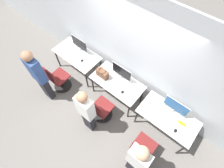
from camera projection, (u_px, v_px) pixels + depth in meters
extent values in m
plane|color=slate|center=(109.00, 104.00, 4.66)|extent=(20.00, 20.00, 0.00)
cube|color=#B7BCC1|center=(131.00, 51.00, 3.79)|extent=(12.00, 0.05, 2.80)
cube|color=silver|center=(77.00, 54.00, 4.67)|extent=(1.27, 0.67, 0.02)
cylinder|color=black|center=(57.00, 58.00, 5.05)|extent=(0.04, 0.04, 0.69)
cylinder|color=black|center=(87.00, 80.00, 4.66)|extent=(0.04, 0.04, 0.69)
cylinder|color=black|center=(72.00, 47.00, 5.29)|extent=(0.04, 0.04, 0.69)
cylinder|color=black|center=(101.00, 67.00, 4.89)|extent=(0.04, 0.04, 0.69)
cylinder|color=#B2B2B7|center=(81.00, 50.00, 4.72)|extent=(0.18, 0.18, 0.01)
cylinder|color=#B2B2B7|center=(80.00, 49.00, 4.67)|extent=(0.04, 0.04, 0.09)
cube|color=#B2B2B7|center=(79.00, 43.00, 4.51)|extent=(0.53, 0.01, 0.33)
cube|color=black|center=(79.00, 44.00, 4.50)|extent=(0.51, 0.01, 0.31)
cube|color=silver|center=(74.00, 55.00, 4.62)|extent=(0.41, 0.15, 0.02)
ellipsoid|color=black|center=(82.00, 60.00, 4.52)|extent=(0.06, 0.09, 0.03)
cylinder|color=black|center=(63.00, 85.00, 4.95)|extent=(0.48, 0.48, 0.03)
cylinder|color=black|center=(61.00, 81.00, 4.77)|extent=(0.04, 0.04, 0.40)
cube|color=maroon|center=(59.00, 77.00, 4.58)|extent=(0.44, 0.44, 0.05)
cube|color=maroon|center=(50.00, 76.00, 4.29)|extent=(0.40, 0.04, 0.44)
cube|color=#232328|center=(46.00, 88.00, 4.46)|extent=(0.25, 0.16, 0.81)
cube|color=navy|center=(36.00, 70.00, 3.82)|extent=(0.36, 0.20, 0.70)
sphere|color=#9E7051|center=(27.00, 56.00, 3.43)|extent=(0.23, 0.23, 0.23)
cube|color=silver|center=(117.00, 82.00, 4.20)|extent=(1.27, 0.67, 0.02)
cylinder|color=black|center=(93.00, 85.00, 4.58)|extent=(0.04, 0.04, 0.69)
cylinder|color=black|center=(129.00, 111.00, 4.19)|extent=(0.04, 0.04, 0.69)
cylinder|color=black|center=(107.00, 71.00, 4.81)|extent=(0.04, 0.04, 0.69)
cylinder|color=black|center=(142.00, 95.00, 4.42)|extent=(0.04, 0.04, 0.69)
cylinder|color=#B2B2B7|center=(121.00, 78.00, 4.24)|extent=(0.18, 0.18, 0.01)
cylinder|color=#B2B2B7|center=(121.00, 77.00, 4.20)|extent=(0.04, 0.04, 0.09)
cube|color=#B2B2B7|center=(122.00, 72.00, 4.03)|extent=(0.53, 0.01, 0.33)
cube|color=black|center=(122.00, 72.00, 4.03)|extent=(0.51, 0.01, 0.31)
cube|color=silver|center=(113.00, 86.00, 4.12)|extent=(0.41, 0.15, 0.02)
ellipsoid|color=black|center=(122.00, 92.00, 4.02)|extent=(0.06, 0.09, 0.03)
cylinder|color=black|center=(103.00, 114.00, 4.50)|extent=(0.48, 0.48, 0.03)
cylinder|color=black|center=(103.00, 111.00, 4.31)|extent=(0.04, 0.04, 0.40)
cube|color=maroon|center=(102.00, 107.00, 4.12)|extent=(0.44, 0.44, 0.05)
cube|color=maroon|center=(96.00, 109.00, 3.83)|extent=(0.40, 0.04, 0.44)
cube|color=#232328|center=(89.00, 120.00, 4.03)|extent=(0.25, 0.16, 0.75)
cube|color=white|center=(85.00, 107.00, 3.44)|extent=(0.36, 0.20, 0.65)
sphere|color=#9E7051|center=(82.00, 97.00, 3.07)|extent=(0.21, 0.21, 0.21)
cube|color=silver|center=(168.00, 117.00, 3.73)|extent=(1.27, 0.67, 0.02)
cylinder|color=black|center=(136.00, 117.00, 4.11)|extent=(0.04, 0.04, 0.69)
cylinder|color=black|center=(181.00, 150.00, 3.71)|extent=(0.04, 0.04, 0.69)
cylinder|color=black|center=(149.00, 100.00, 4.34)|extent=(0.04, 0.04, 0.69)
cylinder|color=black|center=(193.00, 129.00, 3.95)|extent=(0.04, 0.04, 0.69)
cylinder|color=#B2B2B7|center=(173.00, 111.00, 3.78)|extent=(0.18, 0.18, 0.01)
cylinder|color=#B2B2B7|center=(173.00, 110.00, 3.74)|extent=(0.04, 0.04, 0.09)
cube|color=#B2B2B7|center=(176.00, 106.00, 3.57)|extent=(0.53, 0.01, 0.33)
cube|color=navy|center=(176.00, 106.00, 3.57)|extent=(0.51, 0.01, 0.31)
cube|color=silver|center=(165.00, 122.00, 3.64)|extent=(0.41, 0.15, 0.02)
ellipsoid|color=black|center=(175.00, 131.00, 3.54)|extent=(0.06, 0.09, 0.03)
cylinder|color=black|center=(141.00, 150.00, 4.02)|extent=(0.48, 0.48, 0.03)
cylinder|color=black|center=(142.00, 148.00, 3.84)|extent=(0.04, 0.04, 0.40)
cube|color=maroon|center=(144.00, 146.00, 3.65)|extent=(0.44, 0.44, 0.05)
cube|color=maroon|center=(140.00, 151.00, 3.36)|extent=(0.40, 0.04, 0.44)
cube|color=#232328|center=(134.00, 165.00, 3.52)|extent=(0.25, 0.16, 0.78)
cube|color=white|center=(138.00, 158.00, 2.90)|extent=(0.36, 0.20, 0.68)
sphere|color=tan|center=(142.00, 153.00, 2.51)|extent=(0.22, 0.22, 0.22)
cube|color=brown|center=(102.00, 74.00, 4.18)|extent=(0.30, 0.14, 0.22)
torus|color=brown|center=(102.00, 70.00, 4.07)|extent=(0.18, 0.18, 0.01)
cube|color=yellow|center=(182.00, 123.00, 3.60)|extent=(0.16, 0.03, 0.08)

